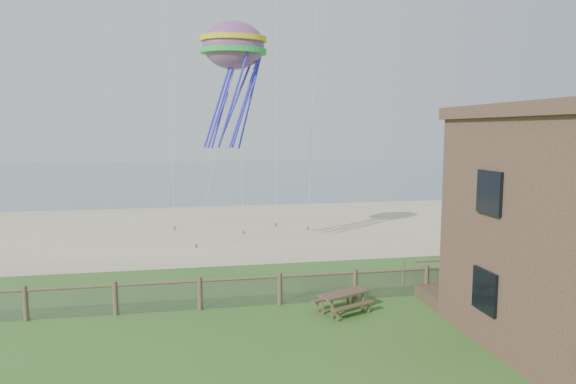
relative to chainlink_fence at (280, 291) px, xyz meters
name	(u,v)px	position (x,y,z in m)	size (l,w,h in m)	color
ground	(318,379)	(0.00, -6.00, -0.55)	(160.00, 160.00, 0.00)	#335F20
sand_beach	(240,227)	(0.00, 16.00, -0.55)	(72.00, 20.00, 0.02)	tan
ocean	(213,174)	(0.00, 60.00, -0.55)	(160.00, 68.00, 0.02)	slate
chainlink_fence	(280,291)	(0.00, 0.00, 0.00)	(36.20, 0.20, 1.25)	brown
picnic_table	(343,302)	(2.12, -1.28, -0.15)	(1.87, 1.42, 0.79)	brown
octopus_kite	(234,81)	(-1.03, 7.24, 8.48)	(3.29, 2.32, 6.77)	orange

